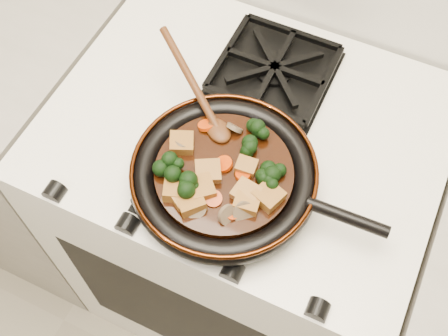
% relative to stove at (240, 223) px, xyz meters
% --- Properties ---
extents(stove, '(0.76, 0.60, 0.90)m').
position_rel_stove_xyz_m(stove, '(0.00, 0.00, 0.00)').
color(stove, white).
rests_on(stove, ground).
extents(burner_grate_front, '(0.23, 0.23, 0.03)m').
position_rel_stove_xyz_m(burner_grate_front, '(0.00, -0.14, 0.46)').
color(burner_grate_front, black).
rests_on(burner_grate_front, stove).
extents(burner_grate_back, '(0.23, 0.23, 0.03)m').
position_rel_stove_xyz_m(burner_grate_back, '(0.00, 0.14, 0.46)').
color(burner_grate_back, black).
rests_on(burner_grate_back, stove).
extents(skillet, '(0.45, 0.33, 0.05)m').
position_rel_stove_xyz_m(skillet, '(0.02, -0.14, 0.49)').
color(skillet, black).
rests_on(skillet, burner_grate_front).
extents(braising_sauce, '(0.24, 0.24, 0.02)m').
position_rel_stove_xyz_m(braising_sauce, '(0.02, -0.14, 0.50)').
color(braising_sauce, black).
rests_on(braising_sauce, skillet).
extents(tofu_cube_0, '(0.06, 0.06, 0.03)m').
position_rel_stove_xyz_m(tofu_cube_0, '(-0.00, -0.16, 0.52)').
color(tofu_cube_0, brown).
rests_on(tofu_cube_0, braising_sauce).
extents(tofu_cube_1, '(0.04, 0.03, 0.02)m').
position_rel_stove_xyz_m(tofu_cube_1, '(0.05, -0.12, 0.52)').
color(tofu_cube_1, brown).
rests_on(tofu_cube_1, braising_sauce).
extents(tofu_cube_2, '(0.06, 0.06, 0.03)m').
position_rel_stove_xyz_m(tofu_cube_2, '(-0.07, -0.13, 0.52)').
color(tofu_cube_2, brown).
rests_on(tofu_cube_2, braising_sauce).
extents(tofu_cube_3, '(0.05, 0.05, 0.03)m').
position_rel_stove_xyz_m(tofu_cube_3, '(0.07, -0.17, 0.52)').
color(tofu_cube_3, brown).
rests_on(tofu_cube_3, braising_sauce).
extents(tofu_cube_4, '(0.06, 0.06, 0.03)m').
position_rel_stove_xyz_m(tofu_cube_4, '(-0.00, -0.22, 0.52)').
color(tofu_cube_4, brown).
rests_on(tofu_cube_4, braising_sauce).
extents(tofu_cube_5, '(0.05, 0.05, 0.03)m').
position_rel_stove_xyz_m(tofu_cube_5, '(-0.04, -0.21, 0.52)').
color(tofu_cube_5, brown).
rests_on(tofu_cube_5, braising_sauce).
extents(tofu_cube_6, '(0.05, 0.05, 0.02)m').
position_rel_stove_xyz_m(tofu_cube_6, '(0.08, -0.18, 0.52)').
color(tofu_cube_6, brown).
rests_on(tofu_cube_6, braising_sauce).
extents(tofu_cube_7, '(0.06, 0.06, 0.03)m').
position_rel_stove_xyz_m(tofu_cube_7, '(0.11, -0.16, 0.52)').
color(tofu_cube_7, brown).
rests_on(tofu_cube_7, braising_sauce).
extents(tofu_cube_8, '(0.06, 0.06, 0.03)m').
position_rel_stove_xyz_m(tofu_cube_8, '(0.00, -0.19, 0.52)').
color(tofu_cube_8, brown).
rests_on(tofu_cube_8, braising_sauce).
extents(tofu_cube_9, '(0.05, 0.05, 0.02)m').
position_rel_stove_xyz_m(tofu_cube_9, '(-0.02, -0.22, 0.52)').
color(tofu_cube_9, brown).
rests_on(tofu_cube_9, braising_sauce).
extents(broccoli_floret_0, '(0.09, 0.08, 0.07)m').
position_rel_stove_xyz_m(broccoli_floret_0, '(0.09, -0.12, 0.52)').
color(broccoli_floret_0, black).
rests_on(broccoli_floret_0, braising_sauce).
extents(broccoli_floret_1, '(0.07, 0.07, 0.07)m').
position_rel_stove_xyz_m(broccoli_floret_1, '(-0.06, -0.18, 0.52)').
color(broccoli_floret_1, black).
rests_on(broccoli_floret_1, braising_sauce).
extents(broccoli_floret_2, '(0.08, 0.09, 0.06)m').
position_rel_stove_xyz_m(broccoli_floret_2, '(0.04, -0.04, 0.52)').
color(broccoli_floret_2, black).
rests_on(broccoli_floret_2, braising_sauce).
extents(broccoli_floret_3, '(0.08, 0.09, 0.07)m').
position_rel_stove_xyz_m(broccoli_floret_3, '(0.04, -0.09, 0.52)').
color(broccoli_floret_3, black).
rests_on(broccoli_floret_3, braising_sauce).
extents(broccoli_floret_4, '(0.08, 0.07, 0.07)m').
position_rel_stove_xyz_m(broccoli_floret_4, '(0.10, -0.12, 0.52)').
color(broccoli_floret_4, black).
rests_on(broccoli_floret_4, braising_sauce).
extents(broccoli_floret_5, '(0.08, 0.08, 0.07)m').
position_rel_stove_xyz_m(broccoli_floret_5, '(-0.02, -0.20, 0.52)').
color(broccoli_floret_5, black).
rests_on(broccoli_floret_5, braising_sauce).
extents(carrot_coin_0, '(0.03, 0.03, 0.02)m').
position_rel_stove_xyz_m(carrot_coin_0, '(-0.05, -0.07, 0.51)').
color(carrot_coin_0, '#C93705').
rests_on(carrot_coin_0, braising_sauce).
extents(carrot_coin_1, '(0.03, 0.03, 0.02)m').
position_rel_stove_xyz_m(carrot_coin_1, '(0.01, -0.13, 0.51)').
color(carrot_coin_1, '#C93705').
rests_on(carrot_coin_1, braising_sauce).
extents(carrot_coin_2, '(0.03, 0.03, 0.02)m').
position_rel_stove_xyz_m(carrot_coin_2, '(-0.08, -0.12, 0.51)').
color(carrot_coin_2, '#C93705').
rests_on(carrot_coin_2, braising_sauce).
extents(carrot_coin_3, '(0.03, 0.03, 0.02)m').
position_rel_stove_xyz_m(carrot_coin_3, '(0.06, -0.21, 0.51)').
color(carrot_coin_3, '#C93705').
rests_on(carrot_coin_3, braising_sauce).
extents(carrot_coin_4, '(0.03, 0.03, 0.02)m').
position_rel_stove_xyz_m(carrot_coin_4, '(0.05, -0.14, 0.51)').
color(carrot_coin_4, '#C93705').
rests_on(carrot_coin_4, braising_sauce).
extents(carrot_coin_5, '(0.03, 0.03, 0.02)m').
position_rel_stove_xyz_m(carrot_coin_5, '(0.03, -0.20, 0.51)').
color(carrot_coin_5, '#C93705').
rests_on(carrot_coin_5, braising_sauce).
extents(mushroom_slice_0, '(0.05, 0.05, 0.03)m').
position_rel_stove_xyz_m(mushroom_slice_0, '(0.08, -0.20, 0.52)').
color(mushroom_slice_0, brown).
rests_on(mushroom_slice_0, braising_sauce).
extents(mushroom_slice_1, '(0.04, 0.04, 0.03)m').
position_rel_stove_xyz_m(mushroom_slice_1, '(0.06, -0.22, 0.52)').
color(mushroom_slice_1, brown).
rests_on(mushroom_slice_1, braising_sauce).
extents(mushroom_slice_2, '(0.04, 0.04, 0.03)m').
position_rel_stove_xyz_m(mushroom_slice_2, '(-0.07, -0.13, 0.52)').
color(mushroom_slice_2, brown).
rests_on(mushroom_slice_2, braising_sauce).
extents(mushroom_slice_3, '(0.05, 0.05, 0.03)m').
position_rel_stove_xyz_m(mushroom_slice_3, '(0.01, -0.23, 0.52)').
color(mushroom_slice_3, brown).
rests_on(mushroom_slice_3, braising_sauce).
extents(mushroom_slice_4, '(0.03, 0.03, 0.03)m').
position_rel_stove_xyz_m(mushroom_slice_4, '(0.00, -0.06, 0.52)').
color(mushroom_slice_4, brown).
rests_on(mushroom_slice_4, braising_sauce).
extents(wooden_spoon, '(0.13, 0.11, 0.23)m').
position_rel_stove_xyz_m(wooden_spoon, '(-0.07, -0.04, 0.53)').
color(wooden_spoon, '#4C2610').
rests_on(wooden_spoon, braising_sauce).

